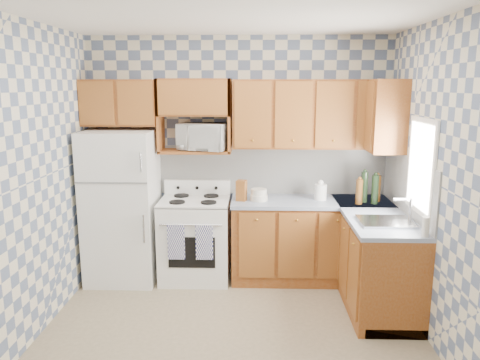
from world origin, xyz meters
name	(u,v)px	position (x,y,z in m)	size (l,w,h in m)	color
floor	(232,337)	(0.00, 0.00, 0.00)	(3.40, 3.40, 0.00)	#77694F
back_wall	(238,157)	(0.00, 1.60, 1.35)	(3.40, 0.02, 2.70)	slate
right_wall	(441,188)	(1.70, 0.00, 1.35)	(0.02, 3.20, 2.70)	slate
backsplash_back	(273,170)	(0.40, 1.59, 1.20)	(2.60, 0.01, 0.56)	white
backsplash_right	(407,185)	(1.69, 0.80, 1.20)	(0.01, 1.60, 0.56)	white
refrigerator	(122,206)	(-1.27, 1.25, 0.84)	(0.75, 0.70, 1.68)	white
stove_body	(195,240)	(-0.47, 1.28, 0.45)	(0.76, 0.65, 0.90)	white
cooktop	(195,201)	(-0.47, 1.28, 0.91)	(0.76, 0.65, 0.03)	silver
backguard	(197,187)	(-0.47, 1.55, 1.00)	(0.76, 0.08, 0.17)	white
dish_towel_left	(176,242)	(-0.63, 0.93, 0.54)	(0.18, 0.03, 0.38)	navy
dish_towel_right	(204,242)	(-0.33, 0.93, 0.54)	(0.18, 0.03, 0.38)	navy
base_cabinets_back	(310,241)	(0.82, 1.30, 0.44)	(1.75, 0.60, 0.88)	maroon
base_cabinets_right	(373,258)	(1.40, 0.80, 0.44)	(0.60, 1.60, 0.88)	maroon
countertop_back	(312,202)	(0.82, 1.30, 0.90)	(1.77, 0.63, 0.04)	slate
countertop_right	(375,214)	(1.40, 0.80, 0.90)	(0.63, 1.60, 0.04)	slate
upper_cabinets_back	(313,114)	(0.82, 1.44, 1.85)	(1.75, 0.33, 0.74)	maroon
upper_cabinets_fridge	(120,103)	(-1.29, 1.44, 1.97)	(0.82, 0.33, 0.50)	maroon
upper_cabinets_right	(383,115)	(1.53, 1.25, 1.85)	(0.33, 0.70, 0.74)	maroon
microwave_shelf	(196,151)	(-0.47, 1.44, 1.44)	(0.80, 0.33, 0.03)	maroon
microwave	(204,137)	(-0.38, 1.44, 1.60)	(0.54, 0.36, 0.30)	white
sink	(385,222)	(1.40, 0.45, 0.93)	(0.48, 0.40, 0.03)	#B7B7BC
window	(421,166)	(1.69, 0.45, 1.45)	(0.02, 0.66, 0.86)	white
bottle_0	(364,187)	(1.37, 1.21, 1.09)	(0.07, 0.07, 0.33)	black
bottle_1	(375,189)	(1.47, 1.15, 1.07)	(0.07, 0.07, 0.31)	black
bottle_2	(377,188)	(1.52, 1.25, 1.06)	(0.07, 0.07, 0.29)	#513011
bottle_3	(359,192)	(1.30, 1.13, 1.05)	(0.07, 0.07, 0.27)	#513011
knife_block	(241,190)	(0.05, 1.24, 1.03)	(0.10, 0.10, 0.23)	brown
electric_kettle	(320,192)	(0.92, 1.31, 1.01)	(0.14, 0.14, 0.17)	white
food_containers	(259,195)	(0.24, 1.25, 0.98)	(0.19, 0.19, 0.13)	beige
soap_bottle	(426,227)	(1.62, 0.05, 1.01)	(0.06, 0.06, 0.17)	beige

